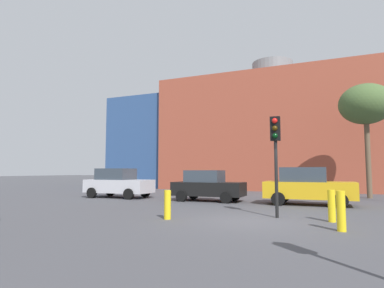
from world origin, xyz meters
TOP-DOWN VIEW (x-y plane):
  - ground_plane at (0.00, 0.00)m, footprint 200.00×200.00m
  - building_backdrop at (-2.42, 21.33)m, footprint 33.63×10.20m
  - parked_car_0 at (-10.04, 6.36)m, footprint 4.31×2.11m
  - parked_car_1 at (-3.91, 6.36)m, footprint 4.02×1.97m
  - parked_car_2 at (1.48, 6.36)m, footprint 4.35×2.13m
  - traffic_light_island at (0.70, 1.15)m, footprint 0.37×0.37m
  - bare_tree_0 at (4.81, 12.08)m, footprint 3.25×3.25m
  - bollard_yellow_0 at (2.77, -0.84)m, footprint 0.24×0.24m
  - bollard_yellow_1 at (-2.81, -0.70)m, footprint 0.24×0.24m
  - bollard_yellow_2 at (2.54, 0.88)m, footprint 0.24×0.24m

SIDE VIEW (x-z plane):
  - ground_plane at x=0.00m, z-range 0.00..0.00m
  - bollard_yellow_1 at x=-2.81m, z-range 0.00..1.02m
  - bollard_yellow_2 at x=2.54m, z-range 0.00..1.06m
  - bollard_yellow_0 at x=2.77m, z-range 0.00..1.13m
  - parked_car_1 at x=-3.91m, z-range 0.00..1.74m
  - parked_car_0 at x=-10.04m, z-range -0.01..1.86m
  - parked_car_2 at x=1.48m, z-range -0.01..1.88m
  - traffic_light_island at x=0.70m, z-range 0.88..4.60m
  - building_backdrop at x=-2.42m, z-range -1.12..11.45m
  - bare_tree_0 at x=4.81m, z-range 2.28..9.56m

